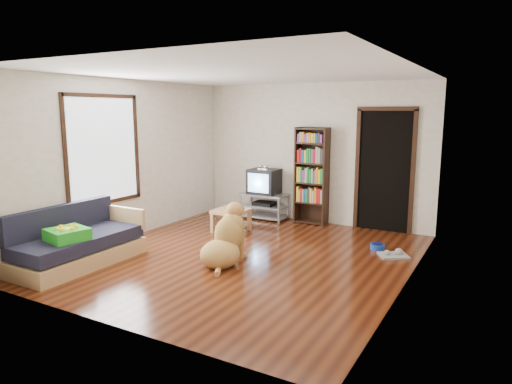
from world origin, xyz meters
The scene contains 18 objects.
ground centered at (0.00, 0.00, 0.00)m, with size 5.00×5.00×0.00m, color #57240F.
ceiling centered at (0.00, 0.00, 2.60)m, with size 5.00×5.00×0.00m, color white.
wall_back centered at (0.00, 2.50, 1.30)m, with size 4.50×4.50×0.00m, color silver.
wall_front centered at (0.00, -2.50, 1.30)m, with size 4.50×4.50×0.00m, color silver.
wall_left centered at (-2.25, 0.00, 1.30)m, with size 5.00×5.00×0.00m, color silver.
wall_right centered at (2.25, 0.00, 1.30)m, with size 5.00×5.00×0.00m, color silver.
green_cushion centered at (-1.75, -1.64, 0.50)m, with size 0.46×0.46×0.15m, color green.
laptop centered at (-0.94, 1.07, 0.41)m, with size 0.32×0.21×0.03m, color silver.
dog_bowl centered at (1.58, 1.32, 0.04)m, with size 0.22×0.22×0.08m, color navy.
grey_rag centered at (1.88, 1.07, 0.01)m, with size 0.40×0.32×0.03m, color gray.
window centered at (-2.23, -0.50, 1.50)m, with size 0.03×1.46×1.70m.
doorway centered at (1.35, 2.48, 1.12)m, with size 1.03×0.05×2.19m.
tv_stand centered at (-0.90, 2.25, 0.27)m, with size 0.90×0.45×0.50m.
crt_tv centered at (-0.90, 2.27, 0.74)m, with size 0.55×0.52×0.58m.
bookshelf centered at (0.05, 2.34, 1.00)m, with size 0.60×0.30×1.80m.
sofa centered at (-1.87, -1.38, 0.26)m, with size 0.80×1.80×0.80m.
coffee_table centered at (-0.94, 1.10, 0.28)m, with size 0.55×0.55×0.40m.
dog centered at (-0.10, -0.35, 0.31)m, with size 0.54×1.04×0.86m.
Camera 1 is at (3.25, -5.47, 2.10)m, focal length 32.00 mm.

